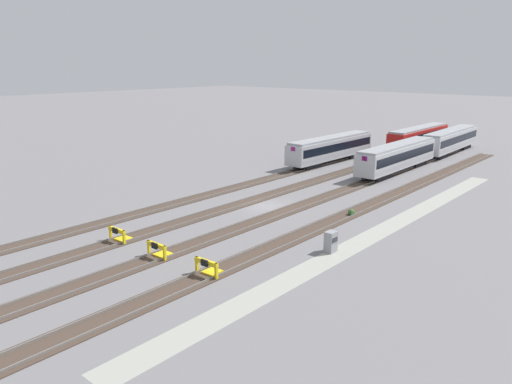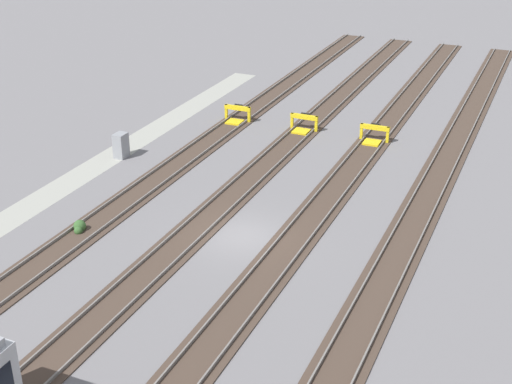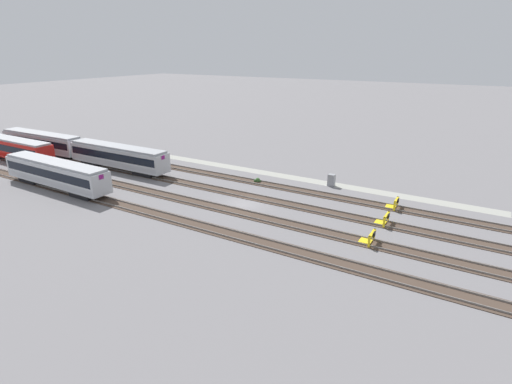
% 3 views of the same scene
% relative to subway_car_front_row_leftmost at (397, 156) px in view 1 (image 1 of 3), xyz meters
% --- Properties ---
extents(ground_plane, '(400.00, 400.00, 0.00)m').
position_rel_subway_car_front_row_leftmost_xyz_m(ground_plane, '(-23.84, 2.53, -2.04)').
color(ground_plane, slate).
extents(service_walkway, '(54.00, 2.00, 0.01)m').
position_rel_subway_car_front_row_leftmost_xyz_m(service_walkway, '(-23.84, -9.65, -2.04)').
color(service_walkway, '#9E9E93').
rests_on(service_walkway, ground).
extents(rail_track_nearest, '(90.00, 2.24, 0.21)m').
position_rel_subway_car_front_row_leftmost_xyz_m(rail_track_nearest, '(-23.84, -5.08, -2.00)').
color(rail_track_nearest, '#47382D').
rests_on(rail_track_nearest, ground).
extents(rail_track_near_inner, '(90.00, 2.24, 0.21)m').
position_rel_subway_car_front_row_leftmost_xyz_m(rail_track_near_inner, '(-23.84, -0.01, -2.00)').
color(rail_track_near_inner, '#47382D').
rests_on(rail_track_near_inner, ground).
extents(rail_track_middle, '(90.00, 2.24, 0.21)m').
position_rel_subway_car_front_row_leftmost_xyz_m(rail_track_middle, '(-23.84, 5.07, -2.00)').
color(rail_track_middle, '#47382D').
rests_on(rail_track_middle, ground).
extents(rail_track_far_inner, '(90.00, 2.24, 0.21)m').
position_rel_subway_car_front_row_leftmost_xyz_m(rail_track_far_inner, '(-23.84, 10.15, -2.00)').
color(rail_track_far_inner, '#47382D').
rests_on(rail_track_far_inner, ground).
extents(subway_car_front_row_leftmost, '(18.02, 2.95, 3.70)m').
position_rel_subway_car_front_row_leftmost_xyz_m(subway_car_front_row_leftmost, '(0.00, 0.00, 0.00)').
color(subway_car_front_row_leftmost, '#B7BABF').
rests_on(subway_car_front_row_leftmost, ground).
extents(subway_car_front_row_left_inner, '(18.04, 3.12, 3.70)m').
position_rel_subway_car_front_row_leftmost_xyz_m(subway_car_front_row_left_inner, '(0.00, 10.14, 0.00)').
color(subway_car_front_row_left_inner, '#B7BABF').
rests_on(subway_car_front_row_left_inner, ground).
extents(subway_car_front_row_centre, '(18.01, 2.92, 3.70)m').
position_rel_subway_car_front_row_leftmost_xyz_m(subway_car_front_row_centre, '(18.84, 5.09, 0.00)').
color(subway_car_front_row_centre, red).
rests_on(subway_car_front_row_centre, ground).
extents(subway_car_front_row_right_inner, '(18.07, 3.28, 3.70)m').
position_rel_subway_car_front_row_leftmost_xyz_m(subway_car_front_row_right_inner, '(19.10, -0.04, 0.00)').
color(subway_car_front_row_right_inner, '#B7BABF').
rests_on(subway_car_front_row_right_inner, ground).
extents(bumper_stop_nearest_track, '(1.36, 2.01, 1.22)m').
position_rel_subway_car_front_row_leftmost_xyz_m(bumper_stop_nearest_track, '(-39.21, -5.08, -1.53)').
color(bumper_stop_nearest_track, yellow).
rests_on(bumper_stop_nearest_track, ground).
extents(bumper_stop_near_inner_track, '(1.34, 2.00, 1.22)m').
position_rel_subway_car_front_row_leftmost_xyz_m(bumper_stop_near_inner_track, '(-39.34, -0.00, -1.53)').
color(bumper_stop_near_inner_track, yellow).
rests_on(bumper_stop_near_inner_track, ground).
extents(bumper_stop_middle_track, '(1.35, 2.00, 1.22)m').
position_rel_subway_car_front_row_leftmost_xyz_m(bumper_stop_middle_track, '(-39.24, 5.07, -1.53)').
color(bumper_stop_middle_track, yellow).
rests_on(bumper_stop_middle_track, ground).
extents(electrical_cabinet, '(0.90, 0.73, 1.60)m').
position_rel_subway_car_front_row_leftmost_xyz_m(electrical_cabinet, '(-30.27, -8.98, -1.24)').
color(electrical_cabinet, gray).
rests_on(electrical_cabinet, ground).
extents(weed_clump, '(0.92, 0.70, 0.64)m').
position_rel_subway_car_front_row_leftmost_xyz_m(weed_clump, '(-20.99, -5.41, -1.80)').
color(weed_clump, '#38602D').
rests_on(weed_clump, ground).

